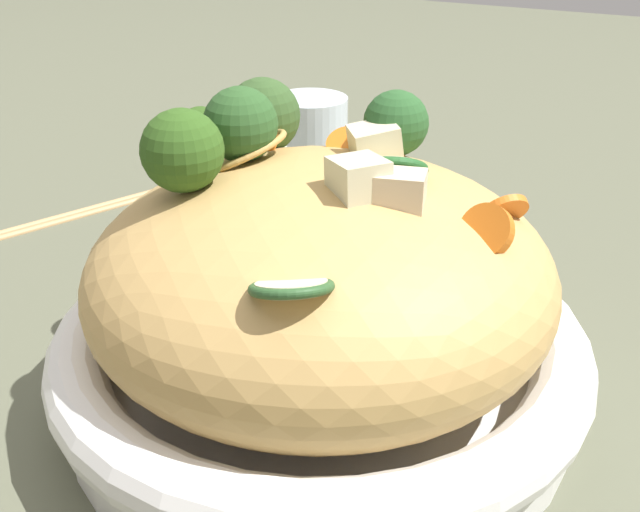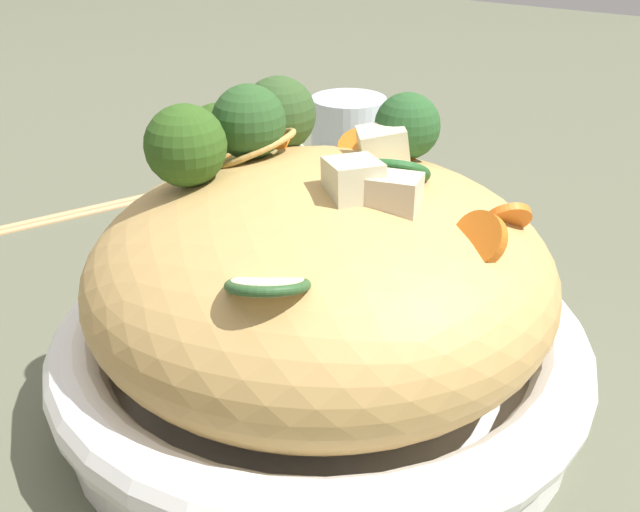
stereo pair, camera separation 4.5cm
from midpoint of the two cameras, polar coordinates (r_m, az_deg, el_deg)
ground_plane at (r=0.50m, az=2.60°, el=-10.28°), size 3.00×3.00×0.00m
serving_bowl at (r=0.48m, az=2.67°, el=-7.39°), size 0.33×0.33×0.06m
noodle_heap at (r=0.46m, az=2.81°, el=-1.49°), size 0.27×0.27×0.14m
broccoli_florets at (r=0.48m, az=-1.90°, el=9.10°), size 0.18×0.17×0.08m
carrot_coins at (r=0.46m, az=9.10°, el=5.58°), size 0.19×0.09×0.04m
zucchini_slices at (r=0.44m, az=2.75°, el=5.37°), size 0.16×0.22×0.04m
chicken_chunks at (r=0.43m, az=7.08°, el=6.06°), size 0.07×0.10×0.03m
chopsticks_pair at (r=0.79m, az=-13.02°, el=3.85°), size 0.11×0.22×0.01m
drinking_glass at (r=0.77m, az=3.74°, el=7.81°), size 0.07×0.07×0.10m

